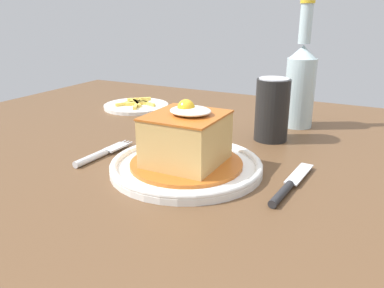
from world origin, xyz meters
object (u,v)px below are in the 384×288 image
at_px(side_plate_fries, 136,106).
at_px(fork, 99,154).
at_px(knife, 287,188).
at_px(soda_can, 272,110).
at_px(beer_bottle_clear, 301,82).
at_px(main_plate, 186,166).

bearing_deg(side_plate_fries, fork, -65.18).
bearing_deg(fork, knife, 2.92).
height_order(soda_can, beer_bottle_clear, beer_bottle_clear).
xyz_separation_m(main_plate, soda_can, (0.07, 0.22, 0.05)).
height_order(main_plate, fork, main_plate).
xyz_separation_m(soda_can, beer_bottle_clear, (0.02, 0.12, 0.04)).
relative_size(fork, beer_bottle_clear, 0.53).
bearing_deg(soda_can, side_plate_fries, 165.99).
bearing_deg(beer_bottle_clear, soda_can, -101.57).
height_order(main_plate, side_plate_fries, main_plate).
distance_m(fork, soda_can, 0.34).
relative_size(knife, side_plate_fries, 0.97).
bearing_deg(soda_can, fork, -135.22).
xyz_separation_m(beer_bottle_clear, side_plate_fries, (-0.42, -0.02, -0.09)).
distance_m(main_plate, fork, 0.17).
height_order(main_plate, soda_can, soda_can).
relative_size(knife, soda_can, 1.34).
distance_m(beer_bottle_clear, side_plate_fries, 0.43).
xyz_separation_m(knife, soda_can, (-0.09, 0.22, 0.06)).
distance_m(soda_can, side_plate_fries, 0.41).
xyz_separation_m(main_plate, side_plate_fries, (-0.32, 0.32, -0.00)).
bearing_deg(knife, beer_bottle_clear, 100.86).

